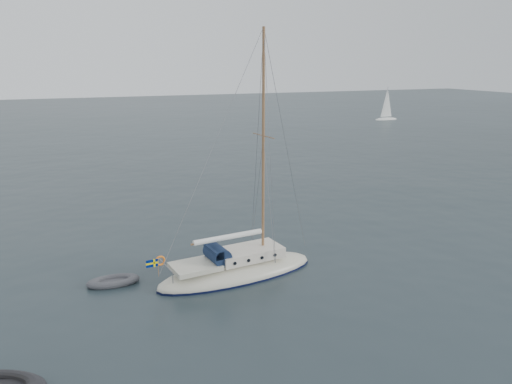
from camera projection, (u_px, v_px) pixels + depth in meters
name	position (u px, v px, depth m)	size (l,w,h in m)	color
ground	(274.00, 276.00, 27.57)	(300.00, 300.00, 0.00)	black
sailboat	(237.00, 258.00, 27.40)	(9.71, 2.91, 13.83)	beige
dinghy	(113.00, 281.00, 26.52)	(2.77, 1.25, 0.40)	#4F4F54
distant_yacht_b	(387.00, 105.00, 100.16)	(5.25, 2.80, 6.96)	white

